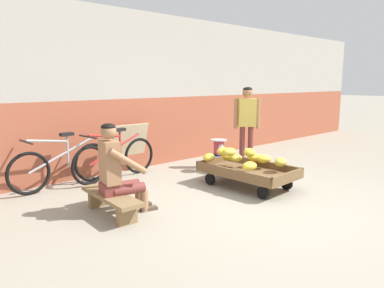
{
  "coord_description": "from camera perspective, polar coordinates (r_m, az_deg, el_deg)",
  "views": [
    {
      "loc": [
        -3.72,
        -2.7,
        1.63
      ],
      "look_at": [
        -0.35,
        1.06,
        0.75
      ],
      "focal_mm": 33.62,
      "sensor_mm": 36.0,
      "label": 1
    }
  ],
  "objects": [
    {
      "name": "banana_cart",
      "position": [
        5.66,
        8.83,
        -4.43
      ],
      "size": [
        0.9,
        1.48,
        0.36
      ],
      "color": "brown",
      "rests_on": "ground"
    },
    {
      "name": "shopping_bag",
      "position": [
        6.36,
        6.72,
        -3.91
      ],
      "size": [
        0.18,
        0.12,
        0.24
      ],
      "primitive_type": "cube",
      "color": "#3370B7",
      "rests_on": "ground"
    },
    {
      "name": "ground_plane",
      "position": [
        4.88,
        11.63,
        -9.84
      ],
      "size": [
        80.0,
        80.0,
        0.0
      ],
      "primitive_type": "plane",
      "color": "gray"
    },
    {
      "name": "plastic_crate",
      "position": [
        6.61,
        4.24,
        -3.08
      ],
      "size": [
        0.36,
        0.28,
        0.3
      ],
      "color": "#234CA8",
      "rests_on": "ground"
    },
    {
      "name": "weighing_scale",
      "position": [
        6.55,
        4.28,
        -0.49
      ],
      "size": [
        0.3,
        0.3,
        0.29
      ],
      "color": "#28282D",
      "rests_on": "plastic_crate"
    },
    {
      "name": "customer_adult",
      "position": [
        6.82,
        8.7,
        4.07
      ],
      "size": [
        0.39,
        0.36,
        1.53
      ],
      "color": "brown",
      "rests_on": "ground"
    },
    {
      "name": "bicycle_near_left",
      "position": [
        5.89,
        -19.92,
        -3.24
      ],
      "size": [
        1.66,
        0.48,
        0.86
      ],
      "color": "black",
      "rests_on": "ground"
    },
    {
      "name": "back_wall",
      "position": [
        6.89,
        -9.28,
        8.23
      ],
      "size": [
        16.0,
        0.3,
        2.89
      ],
      "color": "#A35138",
      "rests_on": "ground"
    },
    {
      "name": "bicycle_far_left",
      "position": [
        6.18,
        -12.04,
        -2.25
      ],
      "size": [
        1.65,
        0.48,
        0.86
      ],
      "color": "black",
      "rests_on": "ground"
    },
    {
      "name": "vendor_seated",
      "position": [
        4.51,
        -11.82,
        -3.96
      ],
      "size": [
        0.72,
        0.56,
        1.14
      ],
      "color": "#9E704C",
      "rests_on": "ground"
    },
    {
      "name": "low_bench",
      "position": [
        4.58,
        -12.71,
        -8.56
      ],
      "size": [
        0.35,
        1.11,
        0.27
      ],
      "color": "olive",
      "rests_on": "ground"
    },
    {
      "name": "banana_pile",
      "position": [
        5.67,
        7.95,
        -2.08
      ],
      "size": [
        0.87,
        1.22,
        0.26
      ],
      "color": "gold",
      "rests_on": "banana_cart"
    },
    {
      "name": "sign_board",
      "position": [
        6.71,
        -9.94,
        -0.53
      ],
      "size": [
        0.7,
        0.26,
        0.87
      ],
      "color": "#C6B289",
      "rests_on": "ground"
    }
  ]
}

